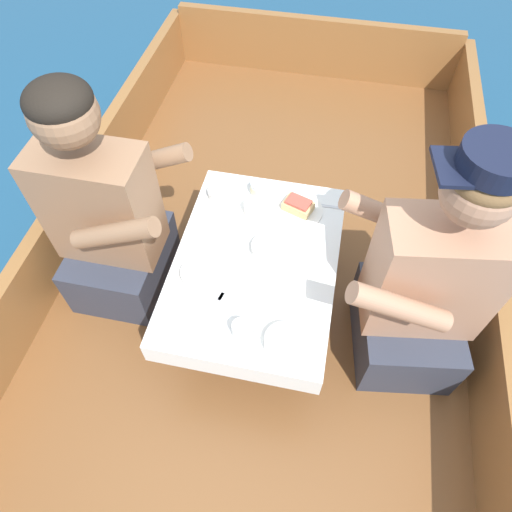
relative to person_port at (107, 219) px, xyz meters
The scene contains 23 objects.
ground_plane 0.94m from the person_port, ahead, with size 60.00×60.00×0.00m, color navy.
boat_deck 0.83m from the person_port, ahead, with size 1.90×3.63×0.30m, color brown.
gunwale_port 0.42m from the person_port, behind, with size 0.06×3.63×0.32m, color #936033.
gunwale_starboard 1.55m from the person_port, ahead, with size 0.06×3.63×0.32m, color #936033.
bow_coaming 1.95m from the person_port, 71.87° to the left, with size 1.78×0.06×0.37m, color #936033.
cockpit_table 0.61m from the person_port, ahead, with size 0.60×0.85×0.38m.
person_port is the anchor object (origin of this frame).
person_starboard 1.20m from the person_port, ahead, with size 0.56×0.51×1.04m.
plate_sandwich 0.75m from the person_port, 17.45° to the left, with size 0.20×0.20×0.01m.
plate_bread 0.73m from the person_port, 13.59° to the right, with size 0.19×0.19×0.01m.
sandwich 0.75m from the person_port, 17.45° to the left, with size 0.13×0.11×0.05m.
bowl_port_near 0.44m from the person_port, 22.25° to the right, with size 0.12×0.12×0.04m.
bowl_starboard_near 0.47m from the person_port, 31.36° to the left, with size 0.12×0.12×0.04m.
bowl_center_far 0.64m from the person_port, ahead, with size 0.14×0.14×0.04m.
bowl_port_far 0.85m from the person_port, 25.66° to the right, with size 0.14×0.14×0.04m.
coffee_cup_port 0.71m from the person_port, 30.15° to the right, with size 0.09×0.06×0.07m.
coffee_cup_starboard 0.57m from the person_port, 18.02° to the left, with size 0.10×0.07×0.06m.
tin_can 0.61m from the person_port, 28.29° to the left, with size 0.07×0.07×0.05m.
utensil_fork_port 0.58m from the person_port, 29.21° to the right, with size 0.06×0.17×0.00m.
utensil_knife_port 0.80m from the person_port, ahead, with size 0.17×0.04×0.00m.
utensil_spoon_port 0.43m from the person_port, 14.94° to the left, with size 0.04×0.17×0.01m.
utensil_spoon_center 0.77m from the person_port, ahead, with size 0.16×0.09×0.01m.
utensil_fork_starboard 0.90m from the person_port, 17.65° to the left, with size 0.17×0.02×0.00m.
Camera 1 is at (0.20, -1.07, 2.06)m, focal length 32.00 mm.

